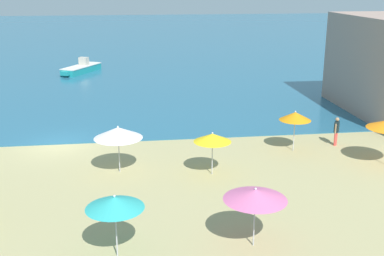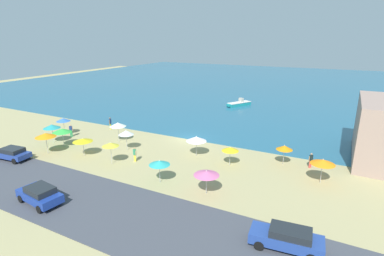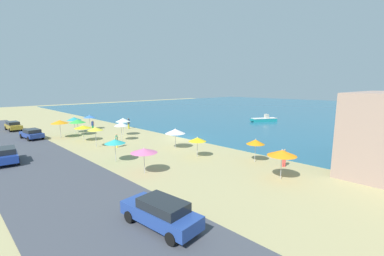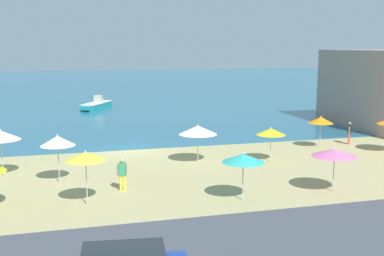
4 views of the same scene
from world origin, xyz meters
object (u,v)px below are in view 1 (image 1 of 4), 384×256
Objects in this scene: beach_umbrella_2 at (118,133)px; beach_umbrella_8 at (295,116)px; skiff_nearshore at (81,69)px; bather_3 at (336,130)px; beach_umbrella_3 at (115,203)px; beach_umbrella_13 at (212,138)px; beach_umbrella_10 at (255,195)px.

beach_umbrella_8 is at bearing 11.42° from beach_umbrella_2.
bather_3 is at bearing -56.67° from skiff_nearshore.
skiff_nearshore is at bearing 98.72° from beach_umbrella_2.
beach_umbrella_3 is at bearing -134.82° from beach_umbrella_8.
beach_umbrella_13 is (4.44, -0.87, -0.16)m from beach_umbrella_2.
beach_umbrella_2 reaches higher than beach_umbrella_10.
beach_umbrella_10 is 12.47m from bather_3.
beach_umbrella_3 is at bearing -123.33° from beach_umbrella_13.
beach_umbrella_2 is at bearing 122.30° from beach_umbrella_10.
beach_umbrella_8 is 28.86m from skiff_nearshore.
beach_umbrella_3 is (0.00, -7.61, -0.02)m from beach_umbrella_2.
beach_umbrella_3 is 35.19m from skiff_nearshore.
beach_umbrella_2 is 0.44× the size of skiff_nearshore.
beach_umbrella_13 reaches higher than skiff_nearshore.
bather_3 is (7.38, 10.00, -1.04)m from beach_umbrella_10.
beach_umbrella_3 reaches higher than beach_umbrella_8.
beach_umbrella_13 is at bearing 92.84° from beach_umbrella_10.
beach_umbrella_3 is at bearing -140.32° from bather_3.
bather_3 is at bearing 23.37° from beach_umbrella_13.
skiff_nearshore is (-8.96, 34.84, -1.50)m from beach_umbrella_10.
bather_3 is (2.68, 0.55, -1.05)m from beach_umbrella_8.
skiff_nearshore is at bearing 104.42° from beach_umbrella_10.
beach_umbrella_8 is at bearing -61.72° from skiff_nearshore.
beach_umbrella_2 is 27.66m from skiff_nearshore.
beach_umbrella_10 reaches higher than beach_umbrella_13.
skiff_nearshore is (-8.62, 28.17, -1.40)m from beach_umbrella_13.
beach_umbrella_3 is 1.38× the size of bather_3.
beach_umbrella_3 is 4.77m from beach_umbrella_10.
bather_3 is 29.73m from skiff_nearshore.
beach_umbrella_8 is at bearing 63.57° from beach_umbrella_10.
beach_umbrella_13 is at bearing -156.63° from bather_3.
beach_umbrella_3 is 1.07× the size of beach_umbrella_13.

